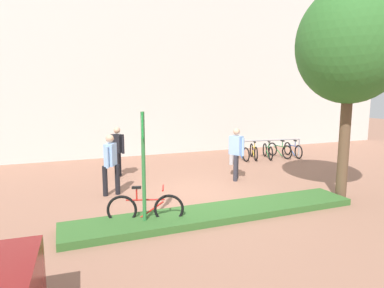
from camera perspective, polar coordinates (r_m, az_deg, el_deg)
The scene contains 11 objects.
ground_plane at distance 9.58m, azimuth 1.05°, elevation -8.58°, with size 60.00×60.00×0.00m, color #936651.
building_facade at distance 16.05m, azimuth -9.07°, elevation 16.30°, with size 28.00×1.20×10.00m, color silver.
planter_strip at distance 7.95m, azimuth 4.49°, elevation -11.67°, with size 7.00×1.10×0.16m, color #336028.
tree_sidewalk at distance 9.80m, azimuth 25.50°, elevation 15.01°, with size 2.77×2.77×5.61m.
parking_sign_post at distance 6.98m, azimuth -8.32°, elevation -1.55°, with size 0.12×0.36×2.47m.
bike_at_sign at distance 7.48m, azimuth -7.93°, elevation -10.88°, with size 1.62×0.61×0.86m.
bike_rack_cluster at distance 15.06m, azimuth 12.71°, elevation -1.08°, with size 3.19×1.86×0.83m.
bollard_steel at distance 13.44m, azimuth 6.73°, elevation -1.64°, with size 0.16×0.16×0.90m, color #ADADB2.
person_shirt_blue at distance 11.02m, azimuth 7.56°, elevation -1.11°, with size 0.38×0.56×1.72m.
person_casual_tan at distance 9.54m, azimuth -13.73°, elevation -2.81°, with size 0.48×0.55×1.72m.
person_suited_dark at distance 11.59m, azimuth -12.60°, elevation -0.77°, with size 0.43×0.51×1.72m.
Camera 1 is at (-3.53, -8.44, 2.84)m, focal length 31.23 mm.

